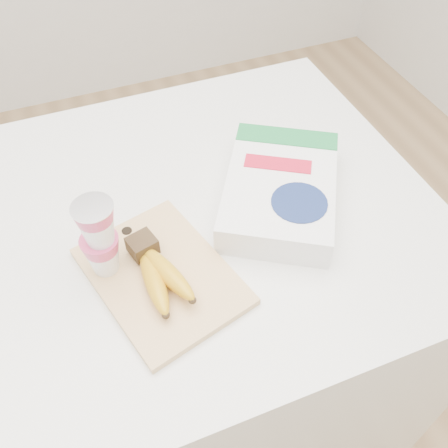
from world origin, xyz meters
name	(u,v)px	position (x,y,z in m)	size (l,w,h in m)	color
room	(74,57)	(0.00, 0.00, 1.35)	(4.00, 4.00, 4.00)	tan
table	(146,348)	(0.00, 0.00, 0.49)	(1.30, 0.87, 0.98)	silver
cutting_board	(161,276)	(0.05, -0.14, 0.98)	(0.22, 0.30, 0.01)	#E5B87E
bananas	(158,272)	(0.04, -0.15, 1.01)	(0.09, 0.18, 0.05)	#382816
yogurt_stack	(99,237)	(-0.04, -0.09, 1.08)	(0.07, 0.07, 0.16)	white
cereal_box	(280,190)	(0.33, -0.05, 1.01)	(0.35, 0.38, 0.07)	white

